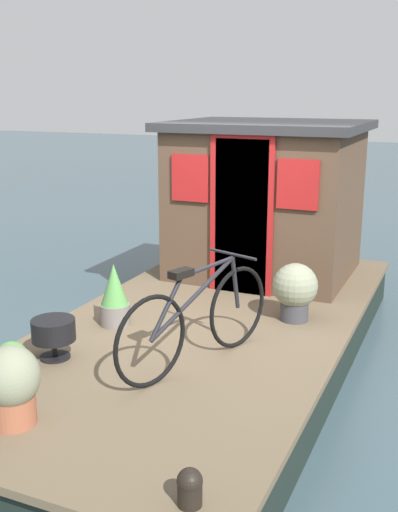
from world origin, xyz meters
TOP-DOWN VIEW (x-y plane):
  - ground_plane at (0.00, 0.00)m, footprint 60.00×60.00m
  - houseboat_deck at (0.00, 0.00)m, footprint 5.87×2.73m
  - houseboat_cabin at (1.82, 0.00)m, footprint 1.94×2.24m
  - bicycle at (-0.98, -0.33)m, footprint 1.67×0.69m
  - potted_plant_succulent at (-1.91, 0.80)m, footprint 0.25×0.25m
  - potted_plant_rosemary at (-2.34, 0.43)m, footprint 0.39×0.39m
  - potted_plant_basil at (-0.47, 0.76)m, footprint 0.29×0.29m
  - potted_plant_sage at (0.34, -0.78)m, footprint 0.44×0.44m
  - charcoal_grill at (-1.35, 0.82)m, footprint 0.37×0.37m
  - mooring_bollard at (-2.64, -1.02)m, footprint 0.14×0.14m

SIDE VIEW (x-z plane):
  - ground_plane at x=0.00m, z-range 0.00..0.00m
  - houseboat_deck at x=0.00m, z-range 0.00..0.48m
  - mooring_bollard at x=-2.64m, z-range 0.49..0.70m
  - potted_plant_succulent at x=-1.91m, z-range 0.50..0.86m
  - charcoal_grill at x=-1.35m, z-range 0.55..0.90m
  - potted_plant_basil at x=-0.47m, z-range 0.47..1.07m
  - potted_plant_rosemary at x=-2.34m, z-range 0.49..1.05m
  - potted_plant_sage at x=0.34m, z-range 0.51..1.08m
  - bicycle at x=-0.98m, z-range 0.45..1.32m
  - houseboat_cabin at x=1.82m, z-range 0.49..2.34m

